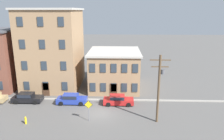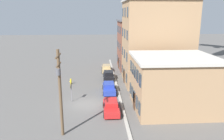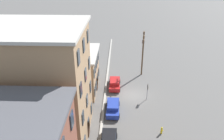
# 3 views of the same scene
# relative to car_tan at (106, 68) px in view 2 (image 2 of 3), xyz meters

# --- Properties ---
(ground_plane) EXTENTS (200.00, 200.00, 0.00)m
(ground_plane) POSITION_rel_car_tan_xyz_m (16.63, -3.16, -0.75)
(ground_plane) COLOR #565451
(kerb_strip) EXTENTS (56.00, 0.36, 0.16)m
(kerb_strip) POSITION_rel_car_tan_xyz_m (16.63, 1.34, -0.67)
(kerb_strip) COLOR #9E998E
(kerb_strip) RESTS_ON ground_plane
(apartment_corner) EXTENTS (9.23, 9.65, 10.32)m
(apartment_corner) POSITION_rel_car_tan_xyz_m (-2.97, 7.40, 4.43)
(apartment_corner) COLOR brown
(apartment_corner) RESTS_ON ground_plane
(apartment_midblock) EXTENTS (9.77, 10.94, 13.76)m
(apartment_midblock) POSITION_rel_car_tan_xyz_m (7.41, 8.05, 6.14)
(apartment_midblock) COLOR #9E7A56
(apartment_midblock) RESTS_ON ground_plane
(apartment_far) EXTENTS (8.82, 9.78, 6.63)m
(apartment_far) POSITION_rel_car_tan_xyz_m (18.34, 7.47, 2.58)
(apartment_far) COLOR #9E7A56
(apartment_far) RESTS_ON ground_plane
(car_tan) EXTENTS (4.40, 1.92, 1.43)m
(car_tan) POSITION_rel_car_tan_xyz_m (0.00, 0.00, 0.00)
(car_tan) COLOR tan
(car_tan) RESTS_ON ground_plane
(car_black) EXTENTS (4.40, 1.92, 1.43)m
(car_black) POSITION_rel_car_tan_xyz_m (5.37, 0.21, 0.00)
(car_black) COLOR black
(car_black) RESTS_ON ground_plane
(car_blue) EXTENTS (4.40, 1.92, 1.43)m
(car_blue) POSITION_rel_car_tan_xyz_m (12.16, -0.05, 0.00)
(car_blue) COLOR #233899
(car_blue) RESTS_ON ground_plane
(car_red) EXTENTS (4.40, 1.92, 1.43)m
(car_red) POSITION_rel_car_tan_xyz_m (19.06, -0.14, 0.00)
(car_red) COLOR #B21E1E
(car_red) RESTS_ON ground_plane
(caution_sign) EXTENTS (1.05, 0.08, 2.74)m
(caution_sign) POSITION_rel_car_tan_xyz_m (15.46, -5.27, 1.10)
(caution_sign) COLOR slate
(caution_sign) RESTS_ON ground_plane
(utility_pole) EXTENTS (2.40, 0.44, 8.46)m
(utility_pole) POSITION_rel_car_tan_xyz_m (23.98, -5.16, 4.02)
(utility_pole) COLOR brown
(utility_pole) RESTS_ON ground_plane
(fire_hydrant) EXTENTS (0.24, 0.34, 0.96)m
(fire_hydrant) POSITION_rel_car_tan_xyz_m (7.87, -6.29, -0.27)
(fire_hydrant) COLOR yellow
(fire_hydrant) RESTS_ON ground_plane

